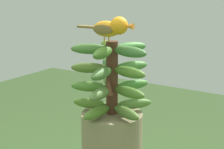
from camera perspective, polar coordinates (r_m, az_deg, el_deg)
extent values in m
cylinder|color=#4C2D1E|center=(1.28, 0.00, -0.60)|extent=(0.04, 0.04, 0.28)
ellipsoid|color=#4B7826|center=(1.34, -3.63, -4.80)|extent=(0.07, 0.15, 0.04)
ellipsoid|color=#497024|center=(1.25, -2.53, -6.31)|extent=(0.14, 0.05, 0.04)
ellipsoid|color=#4D6D2D|center=(1.24, 2.37, -6.35)|extent=(0.09, 0.15, 0.04)
ellipsoid|color=#4E7A31|center=(1.34, 3.70, -4.86)|extent=(0.13, 0.12, 0.04)
ellipsoid|color=#416E30|center=(1.40, 0.09, -4.01)|extent=(0.14, 0.11, 0.04)
ellipsoid|color=#4A7429|center=(1.23, 2.86, -2.97)|extent=(0.07, 0.15, 0.04)
ellipsoid|color=#407C2E|center=(1.33, 3.36, -1.69)|extent=(0.14, 0.11, 0.04)
ellipsoid|color=#4E752B|center=(1.37, -0.55, -1.17)|extent=(0.13, 0.12, 0.04)
ellipsoid|color=#4B7F2D|center=(1.31, -3.78, -1.99)|extent=(0.09, 0.15, 0.04)
ellipsoid|color=#4F7234|center=(1.22, -1.88, -3.19)|extent=(0.15, 0.05, 0.04)
ellipsoid|color=#507128|center=(1.28, -3.74, 1.09)|extent=(0.10, 0.15, 0.04)
ellipsoid|color=#456F33|center=(1.20, -1.73, 0.16)|extent=(0.15, 0.06, 0.04)
ellipsoid|color=#4D7A2A|center=(1.22, 2.89, 0.37)|extent=(0.06, 0.15, 0.04)
ellipsoid|color=#457D34|center=(1.31, 3.24, 1.38)|extent=(0.14, 0.10, 0.04)
ellipsoid|color=#407831|center=(1.35, -0.66, 1.78)|extent=(0.13, 0.13, 0.04)
ellipsoid|color=#427026|center=(1.18, -1.52, 3.60)|extent=(0.15, 0.06, 0.04)
ellipsoid|color=#407036|center=(1.21, 2.96, 3.79)|extent=(0.06, 0.15, 0.04)
ellipsoid|color=#3F7F34|center=(1.30, 3.08, 4.54)|extent=(0.14, 0.10, 0.04)
ellipsoid|color=#4F7E28|center=(1.34, -0.82, 4.81)|extent=(0.13, 0.13, 0.04)
ellipsoid|color=#467832|center=(1.27, -3.70, 4.27)|extent=(0.10, 0.14, 0.04)
cone|color=brown|center=(1.24, -0.63, -2.05)|extent=(0.04, 0.04, 0.06)
cylinder|color=#C68933|center=(1.21, -1.17, 5.71)|extent=(0.01, 0.01, 0.02)
cylinder|color=#C68933|center=(1.23, -0.47, 5.88)|extent=(0.00, 0.01, 0.02)
ellipsoid|color=orange|center=(1.22, -0.82, 7.57)|extent=(0.05, 0.11, 0.06)
ellipsoid|color=brown|center=(1.20, -1.64, 7.47)|extent=(0.01, 0.08, 0.03)
ellipsoid|color=brown|center=(1.24, -0.46, 7.69)|extent=(0.01, 0.08, 0.03)
cube|color=brown|center=(1.26, -4.18, 7.90)|extent=(0.03, 0.07, 0.01)
sphere|color=orange|center=(1.19, 1.19, 8.11)|extent=(0.06, 0.06, 0.06)
sphere|color=black|center=(1.21, 2.07, 8.41)|extent=(0.01, 0.01, 0.01)
cone|color=orange|center=(1.17, 2.86, 8.00)|extent=(0.02, 0.03, 0.02)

